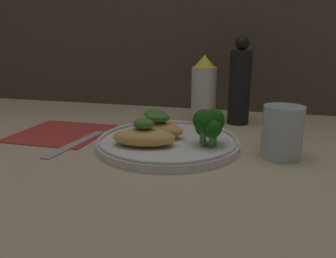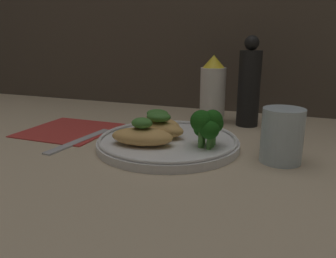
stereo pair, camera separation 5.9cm
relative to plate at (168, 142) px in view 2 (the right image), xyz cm
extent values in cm
cube|color=tan|center=(0.00, 0.00, -1.49)|extent=(180.00, 180.00, 1.00)
cylinder|color=white|center=(0.00, 0.00, -0.29)|extent=(25.83, 25.83, 1.40)
torus|color=white|center=(0.00, 0.00, 0.71)|extent=(25.23, 25.23, 0.60)
ellipsoid|color=tan|center=(-3.07, -4.38, 1.88)|extent=(11.53, 7.10, 2.94)
ellipsoid|color=#3D752D|center=(-3.07, -4.38, 4.29)|extent=(4.03, 3.41, 1.88)
ellipsoid|color=tan|center=(-2.19, 0.91, 1.88)|extent=(9.92, 5.25, 2.95)
ellipsoid|color=#3D752D|center=(-2.19, 0.91, 4.28)|extent=(4.77, 3.89, 1.85)
ellipsoid|color=tan|center=(-3.67, 3.84, 1.90)|extent=(9.71, 6.50, 2.98)
ellipsoid|color=#3D752D|center=(-3.67, 3.84, 4.18)|extent=(4.75, 3.97, 1.58)
cylinder|color=#569942|center=(8.43, -1.31, 2.22)|extent=(0.78, 0.78, 3.61)
sphere|color=#195114|center=(8.43, -1.31, 5.19)|extent=(3.34, 3.34, 3.34)
cylinder|color=#569942|center=(8.46, 0.10, 1.75)|extent=(0.71, 0.71, 2.68)
sphere|color=#195114|center=(8.46, 0.10, 4.20)|extent=(3.16, 3.16, 3.16)
cylinder|color=#569942|center=(6.51, 0.45, 1.79)|extent=(0.91, 0.91, 2.75)
sphere|color=#195114|center=(6.51, 0.45, 4.05)|extent=(2.54, 2.54, 2.54)
cylinder|color=#569942|center=(6.57, -1.25, 1.43)|extent=(1.09, 1.09, 2.04)
sphere|color=#195114|center=(6.57, -1.25, 3.42)|extent=(2.75, 2.75, 2.75)
cylinder|color=#569942|center=(6.78, -2.25, 2.04)|extent=(0.95, 0.95, 3.26)
sphere|color=#195114|center=(6.78, -2.25, 4.98)|extent=(3.76, 3.76, 3.76)
cylinder|color=#569942|center=(8.24, -2.55, 1.53)|extent=(0.81, 0.81, 2.24)
sphere|color=#195114|center=(8.24, -2.55, 3.81)|extent=(3.34, 3.34, 3.34)
cylinder|color=white|center=(3.07, 21.03, 5.42)|extent=(5.83, 5.83, 12.82)
cone|color=yellow|center=(3.07, 21.03, 13.24)|extent=(4.96, 4.96, 2.82)
cylinder|color=black|center=(11.25, 21.03, 7.37)|extent=(4.88, 4.88, 16.72)
sphere|color=black|center=(11.25, 21.03, 17.32)|extent=(3.17, 3.17, 3.17)
cylinder|color=silver|center=(19.49, -0.51, 3.38)|extent=(6.53, 6.53, 8.74)
cube|color=#B2B2B7|center=(-17.07, -3.05, -0.69)|extent=(3.41, 17.37, 0.60)
cube|color=#B2332D|center=(-23.83, 2.76, -0.79)|extent=(17.63, 17.63, 0.40)
camera|label=1|loc=(14.74, -55.02, 18.07)|focal=35.00mm
camera|label=2|loc=(20.36, -53.20, 18.07)|focal=35.00mm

